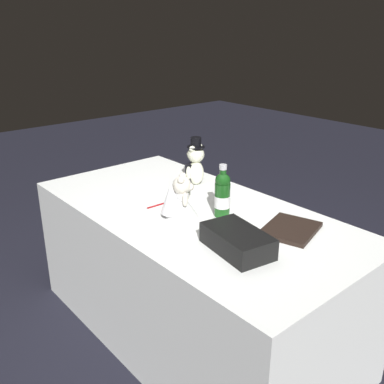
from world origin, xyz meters
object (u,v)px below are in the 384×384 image
(teddy_bear_groom, at_px, (195,164))
(gift_case_black, at_px, (237,241))
(signing_pen, at_px, (156,205))
(teddy_bear_bride, at_px, (179,200))
(guestbook, at_px, (291,229))
(champagne_bottle, at_px, (222,194))

(teddy_bear_groom, relative_size, gift_case_black, 0.85)
(signing_pen, bearing_deg, teddy_bear_bride, -178.68)
(teddy_bear_groom, relative_size, teddy_bear_bride, 1.29)
(guestbook, bearing_deg, signing_pen, 8.16)
(teddy_bear_groom, height_order, gift_case_black, teddy_bear_groom)
(gift_case_black, bearing_deg, teddy_bear_groom, -28.60)
(teddy_bear_bride, relative_size, signing_pen, 1.71)
(gift_case_black, distance_m, guestbook, 0.34)
(champagne_bottle, height_order, signing_pen, champagne_bottle)
(gift_case_black, relative_size, guestbook, 1.26)
(teddy_bear_groom, bearing_deg, champagne_bottle, 155.48)
(champagne_bottle, bearing_deg, teddy_bear_bride, 54.60)
(teddy_bear_groom, xyz_separation_m, champagne_bottle, (-0.45, 0.21, -0.01))
(champagne_bottle, height_order, gift_case_black, champagne_bottle)
(teddy_bear_groom, height_order, teddy_bear_bride, teddy_bear_groom)
(teddy_bear_groom, distance_m, champagne_bottle, 0.50)
(teddy_bear_bride, height_order, guestbook, teddy_bear_bride)
(signing_pen, height_order, gift_case_black, gift_case_black)
(gift_case_black, xyz_separation_m, guestbook, (-0.03, -0.33, -0.04))
(guestbook, bearing_deg, teddy_bear_bride, 15.97)
(teddy_bear_bride, xyz_separation_m, signing_pen, (0.19, 0.00, -0.09))
(teddy_bear_groom, height_order, guestbook, teddy_bear_groom)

